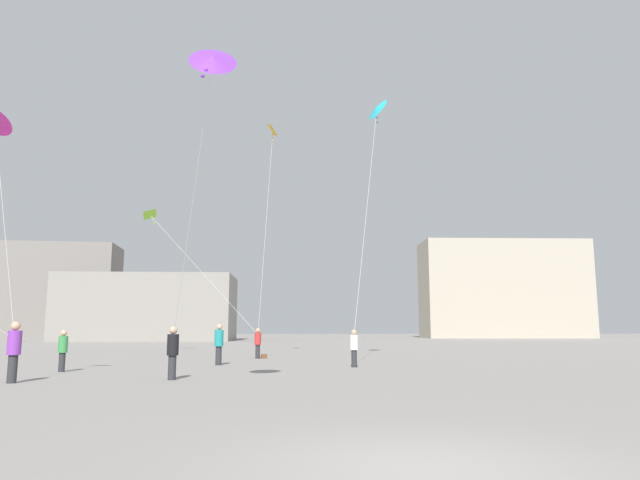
% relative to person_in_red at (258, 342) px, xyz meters
% --- Properties ---
extents(ground_plane, '(300.00, 300.00, 0.00)m').
position_rel_person_in_red_xyz_m(ground_plane, '(3.03, -25.15, -0.90)').
color(ground_plane, gray).
extents(person_in_red, '(0.36, 0.36, 1.65)m').
position_rel_person_in_red_xyz_m(person_in_red, '(0.00, 0.00, 0.00)').
color(person_in_red, '#2D2D33').
rests_on(person_in_red, ground_plane).
extents(person_in_teal, '(0.40, 0.40, 1.85)m').
position_rel_person_in_red_xyz_m(person_in_teal, '(-1.54, -5.53, 0.11)').
color(person_in_teal, '#2D2D33').
rests_on(person_in_teal, ground_plane).
extents(person_in_black, '(0.37, 0.37, 1.72)m').
position_rel_person_in_red_xyz_m(person_in_black, '(-2.26, -12.92, 0.04)').
color(person_in_black, '#2D2D33').
rests_on(person_in_black, ground_plane).
extents(person_in_purple, '(0.41, 0.41, 1.87)m').
position_rel_person_in_red_xyz_m(person_in_purple, '(-6.95, -13.69, 0.12)').
color(person_in_purple, '#2D2D33').
rests_on(person_in_purple, ground_plane).
extents(person_in_green, '(0.35, 0.35, 1.59)m').
position_rel_person_in_red_xyz_m(person_in_green, '(-7.12, -9.16, -0.03)').
color(person_in_green, '#2D2D33').
rests_on(person_in_green, ground_plane).
extents(person_in_white, '(0.35, 0.35, 1.60)m').
position_rel_person_in_red_xyz_m(person_in_white, '(4.40, -7.31, -0.03)').
color(person_in_white, '#2D2D33').
rests_on(person_in_white, ground_plane).
extents(kite_violet_diamond, '(2.40, 6.05, 7.65)m').
position_rel_person_in_red_xyz_m(kite_violet_diamond, '(-0.54, -18.44, 7.46)').
color(kite_violet_diamond, purple).
extents(kite_cyan_diamond, '(2.61, 5.28, 12.71)m').
position_rel_person_in_red_xyz_m(kite_cyan_diamond, '(6.31, -2.87, 12.42)').
color(kite_cyan_diamond, '#1EB2C6').
extents(kite_lime_delta, '(8.25, 7.58, 8.30)m').
position_rel_person_in_red_xyz_m(kite_lime_delta, '(-7.54, 6.70, 8.18)').
color(kite_lime_delta, '#8CD12D').
extents(kite_amber_delta, '(1.00, 2.48, 12.72)m').
position_rel_person_in_red_xyz_m(kite_amber_delta, '(0.65, 1.81, 12.47)').
color(kite_amber_delta, yellow).
extents(building_left_hall, '(17.56, 10.49, 14.90)m').
position_rel_person_in_red_xyz_m(building_left_hall, '(-33.97, 63.15, 6.55)').
color(building_left_hall, gray).
rests_on(building_left_hall, ground_plane).
extents(building_centre_hall, '(21.96, 11.99, 8.44)m').
position_rel_person_in_red_xyz_m(building_centre_hall, '(-15.97, 45.31, 3.32)').
color(building_centre_hall, gray).
rests_on(building_centre_hall, ground_plane).
extents(building_right_hall, '(26.98, 10.13, 15.84)m').
position_rel_person_in_red_xyz_m(building_right_hall, '(38.03, 61.33, 7.02)').
color(building_right_hall, '#B2A893').
rests_on(building_right_hall, ground_plane).
extents(handbag_beside_flyer, '(0.35, 0.27, 0.24)m').
position_rel_person_in_red_xyz_m(handbag_beside_flyer, '(0.35, 0.10, -0.78)').
color(handbag_beside_flyer, brown).
rests_on(handbag_beside_flyer, ground_plane).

